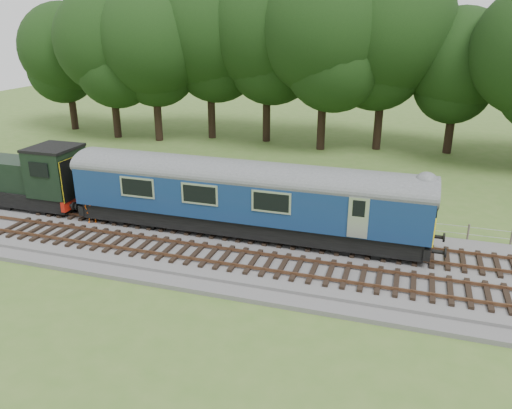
% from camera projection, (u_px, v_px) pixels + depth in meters
% --- Properties ---
extents(ground, '(120.00, 120.00, 0.00)m').
position_uv_depth(ground, '(335.00, 265.00, 23.12)').
color(ground, '#466A27').
rests_on(ground, ground).
extents(ballast, '(70.00, 7.00, 0.35)m').
position_uv_depth(ballast, '(335.00, 261.00, 23.06)').
color(ballast, '#4C4C4F').
rests_on(ballast, ground).
extents(track_north, '(67.20, 2.40, 0.21)m').
position_uv_depth(track_north, '(340.00, 244.00, 24.22)').
color(track_north, black).
rests_on(track_north, ballast).
extents(track_south, '(67.20, 2.40, 0.21)m').
position_uv_depth(track_south, '(330.00, 272.00, 21.55)').
color(track_south, black).
rests_on(track_south, ballast).
extents(fence, '(64.00, 0.12, 1.00)m').
position_uv_depth(fence, '(348.00, 228.00, 27.13)').
color(fence, '#6B6054').
rests_on(fence, ground).
extents(tree_line, '(70.00, 8.00, 18.00)m').
position_uv_depth(tree_line, '(377.00, 152.00, 42.75)').
color(tree_line, black).
rests_on(tree_line, ground).
extents(dmu_railcar, '(18.05, 2.86, 3.88)m').
position_uv_depth(dmu_railcar, '(245.00, 192.00, 24.85)').
color(dmu_railcar, black).
rests_on(dmu_railcar, ground).
extents(shunter_loco, '(8.92, 2.60, 3.38)m').
position_uv_depth(shunter_loco, '(19.00, 178.00, 29.04)').
color(shunter_loco, black).
rests_on(shunter_loco, ground).
extents(worker, '(0.82, 0.71, 1.90)m').
position_uv_depth(worker, '(91.00, 206.00, 26.72)').
color(worker, '#DA4D0B').
rests_on(worker, ballast).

